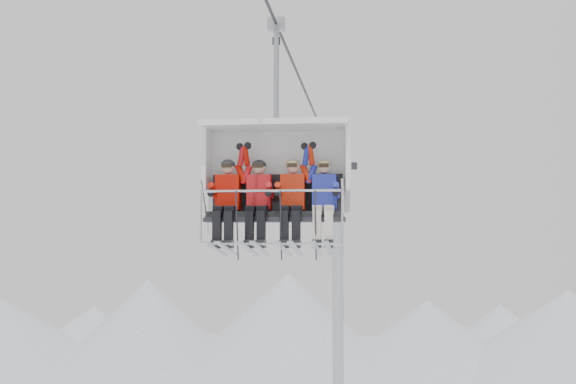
# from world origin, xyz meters

# --- Properties ---
(ridgeline) EXTENTS (72.00, 21.00, 7.00)m
(ridgeline) POSITION_xyz_m (-1.58, 42.05, 2.84)
(ridgeline) COLOR silver
(ridgeline) RESTS_ON ground
(lift_tower_right) EXTENTS (2.00, 1.80, 13.48)m
(lift_tower_right) POSITION_xyz_m (0.00, 22.00, 5.78)
(lift_tower_right) COLOR #B4B6BC
(lift_tower_right) RESTS_ON ground
(haul_cable) EXTENTS (0.06, 50.00, 0.06)m
(haul_cable) POSITION_xyz_m (0.00, 0.00, 13.30)
(haul_cable) COLOR #303035
(haul_cable) RESTS_ON lift_tower_left
(chairlift_carrier) EXTENTS (2.54, 1.17, 3.98)m
(chairlift_carrier) POSITION_xyz_m (0.00, -1.68, 10.71)
(chairlift_carrier) COLOR black
(chairlift_carrier) RESTS_ON haul_cable
(skier_far_left) EXTENTS (0.42, 1.69, 1.65)m
(skier_far_left) POSITION_xyz_m (-0.83, -1.99, 10.22)
(skier_far_left) COLOR #C11205
(skier_far_left) RESTS_ON chairlift_carrier
(skier_center_left) EXTENTS (0.41, 1.69, 1.63)m
(skier_center_left) POSITION_xyz_m (-0.28, -1.99, 10.21)
(skier_center_left) COLOR red
(skier_center_left) RESTS_ON chairlift_carrier
(skier_center_right) EXTENTS (0.41, 1.69, 1.63)m
(skier_center_right) POSITION_xyz_m (0.30, -1.99, 10.21)
(skier_center_right) COLOR red
(skier_center_right) RESTS_ON chairlift_carrier
(skier_far_right) EXTENTS (0.41, 1.69, 1.62)m
(skier_far_right) POSITION_xyz_m (0.84, -2.00, 10.21)
(skier_far_right) COLOR #252FA0
(skier_far_right) RESTS_ON chairlift_carrier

